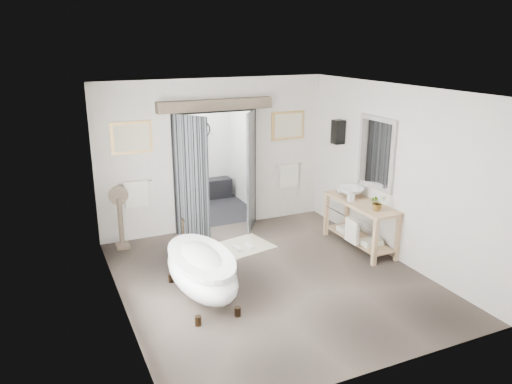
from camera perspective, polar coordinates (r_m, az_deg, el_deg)
ground_plane at (r=7.88m, az=1.82°, el=-9.90°), size 5.00×5.00×0.00m
room_shell at (r=7.12m, az=2.11°, el=3.11°), size 4.52×5.02×2.91m
shower_room at (r=11.08m, az=-7.26°, el=3.00°), size 2.22×2.01×2.51m
back_wall_dressing at (r=9.38m, az=-4.34°, el=4.64°), size 3.82×0.74×2.52m
clawfoot_tub at (r=7.19m, az=-6.26°, el=-8.78°), size 0.84×1.89×0.92m
vanity at (r=9.00m, az=11.74°, el=-3.23°), size 0.57×1.60×0.85m
pedestal_mirror at (r=9.11m, az=-15.22°, el=-3.31°), size 0.34×0.22×1.15m
rug at (r=8.97m, az=-2.13°, el=-6.37°), size 1.34×1.03×0.01m
slippers at (r=8.90m, az=-1.45°, el=-6.33°), size 0.35×0.25×0.05m
basin at (r=9.15m, az=10.77°, el=-0.01°), size 0.53×0.53×0.17m
plant at (r=8.49m, az=13.75°, el=-1.14°), size 0.29×0.26×0.28m
soap_bottle_a at (r=8.86m, az=10.80°, el=-0.41°), size 0.11×0.11×0.21m
soap_bottle_b at (r=9.33m, az=9.66°, el=0.39°), size 0.15×0.15×0.17m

